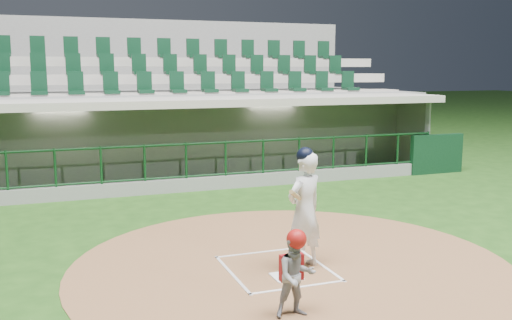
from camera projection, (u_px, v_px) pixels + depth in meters
The scene contains 8 objects.
ground at pixel (270, 263), 9.40m from camera, with size 120.00×120.00×0.00m, color #1C4413.
dirt_circle at pixel (291, 265), 9.31m from camera, with size 7.20×7.20×0.01m, color brown.
home_plate at pixel (286, 276), 8.75m from camera, with size 0.43×0.43×0.02m, color white.
batter_box_chalk at pixel (277, 268), 9.12m from camera, with size 1.55×1.80×0.01m.
dugout_structure at pixel (176, 146), 16.55m from camera, with size 16.40×3.70×3.00m.
seating_deck at pixel (152, 121), 19.29m from camera, with size 17.00×6.72×5.15m.
batter at pixel (305, 208), 9.06m from camera, with size 0.94×0.98×1.95m.
catcher at pixel (296, 273), 7.29m from camera, with size 0.55×0.44×1.16m.
Camera 1 is at (-3.31, -8.38, 3.17)m, focal length 40.00 mm.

